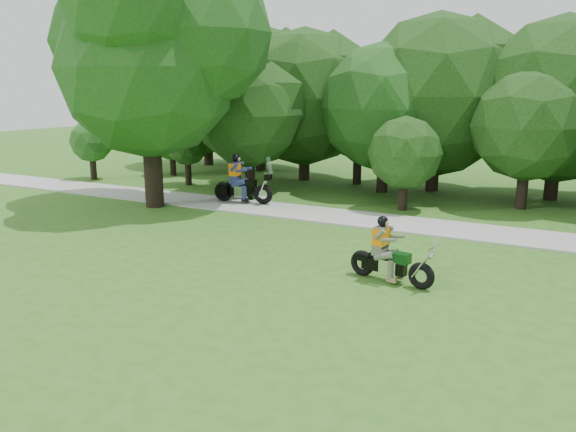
% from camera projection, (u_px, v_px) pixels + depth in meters
% --- Properties ---
extents(ground, '(100.00, 100.00, 0.00)m').
position_uv_depth(ground, '(354.00, 321.00, 10.71)').
color(ground, '#31651D').
rests_on(ground, ground).
extents(walkway, '(60.00, 2.20, 0.06)m').
position_uv_depth(walkway, '(447.00, 229.00, 17.61)').
color(walkway, '#A3A39E').
rests_on(walkway, ground).
extents(tree_line, '(38.67, 11.98, 7.66)m').
position_uv_depth(tree_line, '(486.00, 102.00, 22.82)').
color(tree_line, black).
rests_on(tree_line, ground).
extents(big_tree_west, '(8.64, 6.56, 9.96)m').
position_uv_depth(big_tree_west, '(152.00, 48.00, 20.13)').
color(big_tree_west, black).
rests_on(big_tree_west, ground).
extents(chopper_motorcycle, '(2.12, 0.76, 1.52)m').
position_uv_depth(chopper_motorcycle, '(387.00, 258.00, 12.79)').
color(chopper_motorcycle, black).
rests_on(chopper_motorcycle, ground).
extents(touring_motorcycle, '(2.43, 0.92, 1.85)m').
position_uv_depth(touring_motorcycle, '(239.00, 185.00, 21.41)').
color(touring_motorcycle, black).
rests_on(touring_motorcycle, walkway).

